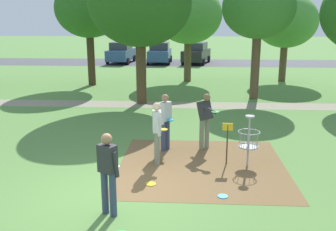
# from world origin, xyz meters

# --- Properties ---
(ground_plane) EXTENTS (160.00, 160.00, 0.00)m
(ground_plane) POSITION_xyz_m (0.00, 0.00, 0.00)
(ground_plane) COLOR #5B8942
(dirt_tee_pad) EXTENTS (4.43, 4.30, 0.01)m
(dirt_tee_pad) POSITION_xyz_m (2.01, 1.89, 0.00)
(dirt_tee_pad) COLOR brown
(dirt_tee_pad) RESTS_ON ground
(disc_golf_basket) EXTENTS (0.98, 0.58, 1.39)m
(disc_golf_basket) POSITION_xyz_m (3.16, 1.99, 0.75)
(disc_golf_basket) COLOR #9E9EA3
(disc_golf_basket) RESTS_ON ground
(player_foreground_watching) EXTENTS (0.45, 0.48, 1.71)m
(player_foreground_watching) POSITION_xyz_m (0.94, 3.10, 0.97)
(player_foreground_watching) COLOR #384260
(player_foreground_watching) RESTS_ON ground
(player_throwing) EXTENTS (0.42, 0.49, 1.71)m
(player_throwing) POSITION_xyz_m (0.79, 1.98, 0.97)
(player_throwing) COLOR slate
(player_throwing) RESTS_ON ground
(player_waiting_left) EXTENTS (0.65, 1.09, 1.71)m
(player_waiting_left) POSITION_xyz_m (2.12, 3.29, 0.99)
(player_waiting_left) COLOR slate
(player_waiting_left) RESTS_ON ground
(player_waiting_right) EXTENTS (0.49, 0.45, 1.71)m
(player_waiting_right) POSITION_xyz_m (0.07, -0.82, 0.97)
(player_waiting_right) COLOR #384260
(player_waiting_right) RESTS_ON ground
(frisbee_by_tee) EXTENTS (0.25, 0.25, 0.02)m
(frisbee_by_tee) POSITION_xyz_m (0.75, 0.65, 0.01)
(frisbee_by_tee) COLOR gold
(frisbee_by_tee) RESTS_ON ground
(frisbee_mid_grass) EXTENTS (0.25, 0.25, 0.02)m
(frisbee_mid_grass) POSITION_xyz_m (-0.63, 2.44, 0.01)
(frisbee_mid_grass) COLOR red
(frisbee_mid_grass) RESTS_ON ground
(frisbee_far_left) EXTENTS (0.23, 0.23, 0.02)m
(frisbee_far_left) POSITION_xyz_m (2.42, 0.10, 0.01)
(frisbee_far_left) COLOR #1E93DB
(frisbee_far_left) RESTS_ON ground
(tree_near_left) EXTENTS (3.42, 3.42, 5.81)m
(tree_near_left) POSITION_xyz_m (4.80, 10.93, 4.31)
(tree_near_left) COLOR brown
(tree_near_left) RESTS_ON ground
(tree_near_right) EXTENTS (4.13, 4.13, 5.83)m
(tree_near_right) POSITION_xyz_m (1.48, 16.14, 4.06)
(tree_near_right) COLOR brown
(tree_near_right) RESTS_ON ground
(tree_mid_center) EXTENTS (4.59, 4.59, 6.51)m
(tree_mid_center) POSITION_xyz_m (-0.60, 9.54, 4.53)
(tree_mid_center) COLOR #4C3823
(tree_mid_center) RESTS_ON ground
(tree_mid_right) EXTENTS (3.82, 3.82, 5.34)m
(tree_mid_right) POSITION_xyz_m (7.45, 16.49, 3.69)
(tree_mid_right) COLOR brown
(tree_mid_right) RESTS_ON ground
(tree_far_center) EXTENTS (3.82, 3.82, 6.01)m
(tree_far_center) POSITION_xyz_m (-4.18, 14.39, 4.36)
(tree_far_center) COLOR #422D1E
(tree_far_center) RESTS_ON ground
(parking_lot_strip) EXTENTS (36.00, 6.00, 0.01)m
(parking_lot_strip) POSITION_xyz_m (0.00, 26.66, 0.00)
(parking_lot_strip) COLOR #4C4C51
(parking_lot_strip) RESTS_ON ground
(parked_car_leftmost) EXTENTS (2.20, 4.32, 1.84)m
(parked_car_leftmost) POSITION_xyz_m (-4.54, 26.10, 0.92)
(parked_car_leftmost) COLOR #2D4784
(parked_car_leftmost) RESTS_ON ground
(parked_car_center_left) EXTENTS (2.02, 4.22, 1.84)m
(parked_car_center_left) POSITION_xyz_m (-1.06, 25.98, 0.92)
(parked_car_center_left) COLOR #2D4784
(parked_car_center_left) RESTS_ON ground
(parked_car_center_right) EXTENTS (2.69, 4.50, 1.84)m
(parked_car_center_right) POSITION_xyz_m (2.16, 26.03, 0.92)
(parked_car_center_right) COLOR black
(parked_car_center_right) RESTS_ON ground
(gravel_path) EXTENTS (40.00, 1.38, 0.00)m
(gravel_path) POSITION_xyz_m (0.00, 9.28, 0.00)
(gravel_path) COLOR gray
(gravel_path) RESTS_ON ground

